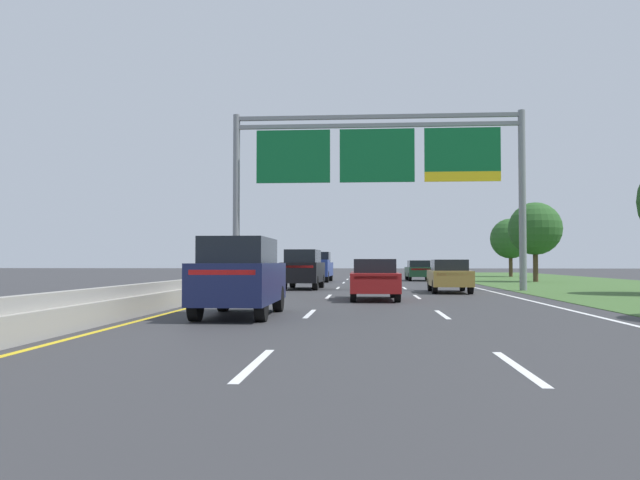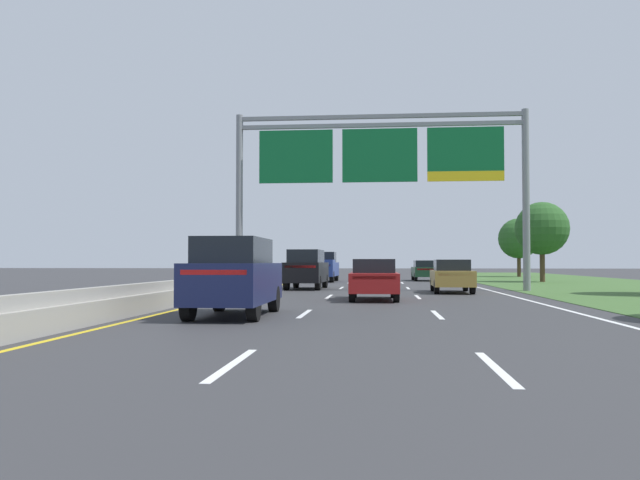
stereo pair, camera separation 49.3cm
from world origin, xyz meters
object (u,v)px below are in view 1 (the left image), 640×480
(overhead_sign_gantry, at_px, (377,163))
(pickup_truck_blue, at_px, (317,267))
(roadside_tree_far, at_px, (535,229))
(car_black_left_lane_suv, at_px, (303,269))
(car_red_centre_lane_sedan, at_px, (374,279))
(car_gold_right_lane_sedan, at_px, (449,275))
(roadside_tree_distant, at_px, (510,239))
(car_darkgreen_right_lane_sedan, at_px, (419,270))
(car_navy_left_lane_suv, at_px, (240,275))

(overhead_sign_gantry, relative_size, pickup_truck_blue, 2.77)
(roadside_tree_far, bearing_deg, car_black_left_lane_suv, -139.98)
(car_black_left_lane_suv, xyz_separation_m, car_red_centre_lane_sedan, (3.70, -9.61, -0.28))
(pickup_truck_blue, distance_m, car_black_left_lane_suv, 12.89)
(car_gold_right_lane_sedan, distance_m, roadside_tree_distant, 34.36)
(pickup_truck_blue, height_order, car_black_left_lane_suv, pickup_truck_blue)
(car_darkgreen_right_lane_sedan, height_order, roadside_tree_far, roadside_tree_far)
(pickup_truck_blue, xyz_separation_m, car_navy_left_lane_suv, (0.24, -30.28, 0.02))
(overhead_sign_gantry, distance_m, car_black_left_lane_suv, 6.88)
(roadside_tree_far, bearing_deg, car_gold_right_lane_sedan, -116.64)
(car_gold_right_lane_sedan, xyz_separation_m, roadside_tree_far, (8.28, 16.51, 3.05))
(car_gold_right_lane_sedan, relative_size, roadside_tree_distant, 0.78)
(car_red_centre_lane_sedan, bearing_deg, car_black_left_lane_suv, 20.29)
(car_red_centre_lane_sedan, height_order, roadside_tree_far, roadside_tree_far)
(pickup_truck_blue, relative_size, car_gold_right_lane_sedan, 1.22)
(overhead_sign_gantry, bearing_deg, car_red_centre_lane_sedan, -91.77)
(car_gold_right_lane_sedan, distance_m, car_red_centre_lane_sedan, 7.22)
(car_navy_left_lane_suv, xyz_separation_m, roadside_tree_far, (15.63, 30.51, 2.77))
(car_red_centre_lane_sedan, bearing_deg, car_gold_right_lane_sedan, -31.14)
(car_darkgreen_right_lane_sedan, xyz_separation_m, car_red_centre_lane_sedan, (-3.74, -25.56, 0.00))
(overhead_sign_gantry, height_order, car_black_left_lane_suv, overhead_sign_gantry)
(pickup_truck_blue, distance_m, car_red_centre_lane_sedan, 22.84)
(overhead_sign_gantry, height_order, car_darkgreen_right_lane_sedan, overhead_sign_gantry)
(car_red_centre_lane_sedan, bearing_deg, car_navy_left_lane_suv, 153.80)
(roadside_tree_distant, bearing_deg, car_navy_left_lane_suv, -110.44)
(overhead_sign_gantry, bearing_deg, pickup_truck_blue, 106.31)
(overhead_sign_gantry, bearing_deg, car_gold_right_lane_sedan, -29.66)
(overhead_sign_gantry, relative_size, roadside_tree_distant, 2.65)
(roadside_tree_distant, bearing_deg, roadside_tree_far, -96.28)
(roadside_tree_far, xyz_separation_m, roadside_tree_distant, (1.79, 16.22, -0.14))
(overhead_sign_gantry, xyz_separation_m, car_black_left_lane_suv, (-3.95, 1.45, -5.44))
(car_red_centre_lane_sedan, relative_size, roadside_tree_distant, 0.78)
(car_black_left_lane_suv, distance_m, car_red_centre_lane_sedan, 10.30)
(car_black_left_lane_suv, bearing_deg, roadside_tree_distant, -29.06)
(roadside_tree_far, relative_size, roadside_tree_distant, 1.02)
(pickup_truck_blue, height_order, car_gold_right_lane_sedan, pickup_truck_blue)
(pickup_truck_blue, height_order, roadside_tree_distant, roadside_tree_distant)
(car_gold_right_lane_sedan, relative_size, car_red_centre_lane_sedan, 1.00)
(car_navy_left_lane_suv, relative_size, car_red_centre_lane_sedan, 1.07)
(overhead_sign_gantry, relative_size, car_darkgreen_right_lane_sedan, 3.39)
(pickup_truck_blue, distance_m, car_gold_right_lane_sedan, 17.96)
(car_black_left_lane_suv, relative_size, roadside_tree_distant, 0.84)
(overhead_sign_gantry, distance_m, roadside_tree_distant, 33.72)
(car_gold_right_lane_sedan, height_order, roadside_tree_distant, roadside_tree_distant)
(car_gold_right_lane_sedan, bearing_deg, roadside_tree_distant, -15.67)
(car_black_left_lane_suv, xyz_separation_m, roadside_tree_far, (15.63, 13.12, 2.77))
(car_gold_right_lane_sedan, relative_size, roadside_tree_far, 0.77)
(car_gold_right_lane_sedan, bearing_deg, car_darkgreen_right_lane_sedan, 1.17)
(pickup_truck_blue, bearing_deg, roadside_tree_distant, -45.90)
(overhead_sign_gantry, bearing_deg, roadside_tree_far, 51.30)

